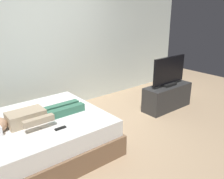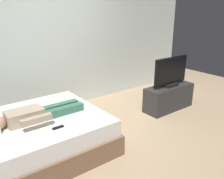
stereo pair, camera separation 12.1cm
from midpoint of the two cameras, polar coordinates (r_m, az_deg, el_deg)
The scene contains 7 objects.
ground_plane at distance 3.98m, azimuth -2.12°, elevation -11.54°, with size 10.00×10.00×0.00m, color tan.
back_wall at distance 5.05m, azimuth -9.39°, elevation 11.70°, with size 6.40×0.10×2.80m, color silver.
bed at distance 3.65m, azimuth -16.97°, elevation -10.73°, with size 2.00×1.62×0.54m.
person at distance 3.47m, azimuth -16.87°, elevation -5.73°, with size 1.26×0.46×0.18m.
remote at distance 3.21m, azimuth -11.54°, elevation -8.77°, with size 0.15×0.04×0.02m, color black.
tv_stand at distance 5.12m, azimuth 13.87°, elevation -1.84°, with size 1.10×0.40×0.50m, color #2D2D2D.
tv at distance 4.96m, azimuth 14.35°, elevation 3.95°, with size 0.88×0.20×0.59m.
Camera 2 is at (-1.92, -2.85, 2.03)m, focal length 38.74 mm.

